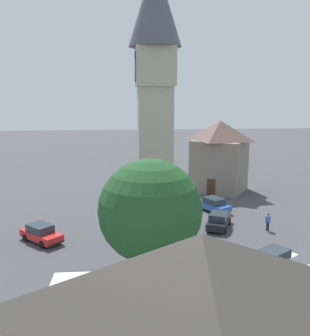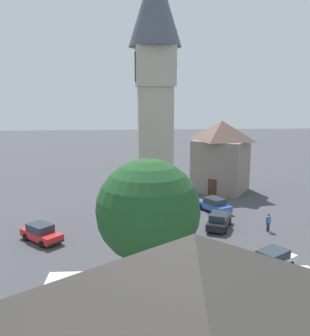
# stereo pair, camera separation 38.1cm
# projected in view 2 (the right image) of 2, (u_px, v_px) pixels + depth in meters

# --- Properties ---
(ground_plane) EXTENTS (200.00, 200.00, 0.00)m
(ground_plane) POSITION_uv_depth(u_px,v_px,m) (155.00, 232.00, 34.97)
(ground_plane) COLOR #424247
(clock_tower) EXTENTS (4.50, 4.50, 23.69)m
(clock_tower) POSITION_uv_depth(u_px,v_px,m) (155.00, 79.00, 32.26)
(clock_tower) COLOR gray
(clock_tower) RESTS_ON ground
(car_blue_kerb) EXTENTS (4.43, 3.49, 1.53)m
(car_blue_kerb) POSITION_uv_depth(u_px,v_px,m) (214.00, 205.00, 40.85)
(car_blue_kerb) COLOR #2D5BB7
(car_blue_kerb) RESTS_ON ground
(car_silver_kerb) EXTENTS (4.45, 3.28, 1.53)m
(car_silver_kerb) POSITION_uv_depth(u_px,v_px,m) (219.00, 221.00, 35.72)
(car_silver_kerb) COLOR black
(car_silver_kerb) RESTS_ON ground
(car_red_corner) EXTENTS (3.70, 4.37, 1.53)m
(car_red_corner) POSITION_uv_depth(u_px,v_px,m) (272.00, 261.00, 27.19)
(car_red_corner) COLOR white
(car_red_corner) RESTS_ON ground
(car_white_side) EXTENTS (4.08, 4.14, 1.53)m
(car_white_side) POSITION_uv_depth(u_px,v_px,m) (41.00, 233.00, 32.58)
(car_white_side) COLOR red
(car_white_side) RESTS_ON ground
(pedestrian) EXTENTS (0.32, 0.54, 1.69)m
(pedestrian) POSITION_uv_depth(u_px,v_px,m) (268.00, 221.00, 34.91)
(pedestrian) COLOR black
(pedestrian) RESTS_ON ground
(tree) EXTENTS (6.38, 6.38, 8.85)m
(tree) POSITION_uv_depth(u_px,v_px,m) (148.00, 211.00, 22.82)
(tree) COLOR brown
(tree) RESTS_ON ground
(building_corner_back) EXTENTS (8.55, 8.74, 9.23)m
(building_corner_back) POSITION_uv_depth(u_px,v_px,m) (221.00, 156.00, 48.83)
(building_corner_back) COLOR slate
(building_corner_back) RESTS_ON ground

